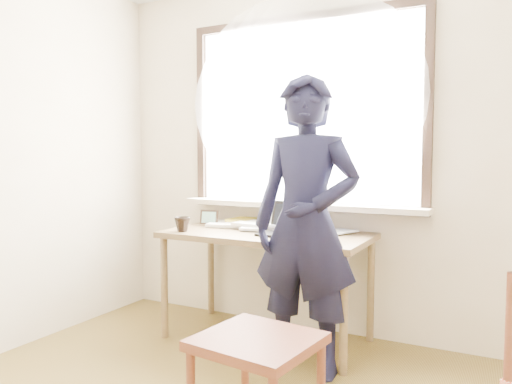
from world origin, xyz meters
The scene contains 12 objects.
room_shell centered at (-0.02, 0.20, 1.64)m, with size 3.52×4.02×2.61m.
desk centered at (-0.33, 1.63, 0.68)m, with size 1.42×0.71×0.76m.
laptop centered at (-0.15, 1.60, 0.81)m, with size 0.35×0.29×0.22m.
mug_white centered at (-0.39, 1.79, 0.81)m, with size 0.14×0.14×0.11m, color white.
mug_dark centered at (-0.87, 1.39, 0.81)m, with size 0.11×0.11×0.10m, color black.
mouse centered at (0.08, 1.53, 0.78)m, with size 0.09×0.06×0.04m, color black.
desk_clutter centered at (-0.56, 1.84, 0.78)m, with size 0.82×0.52×0.05m.
book_a centered at (-0.73, 1.86, 0.77)m, with size 0.22×0.30×0.03m, color white.
book_b centered at (0.04, 1.85, 0.77)m, with size 0.18×0.25×0.02m, color white.
picture_frame centered at (-0.86, 1.73, 0.81)m, with size 0.14×0.05×0.11m.
work_chair centered at (0.22, 0.44, 0.42)m, with size 0.54×0.52×0.50m.
person centered at (0.11, 1.28, 0.88)m, with size 0.64×0.42×1.76m, color black.
Camera 1 is at (1.20, -1.45, 1.29)m, focal length 35.00 mm.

